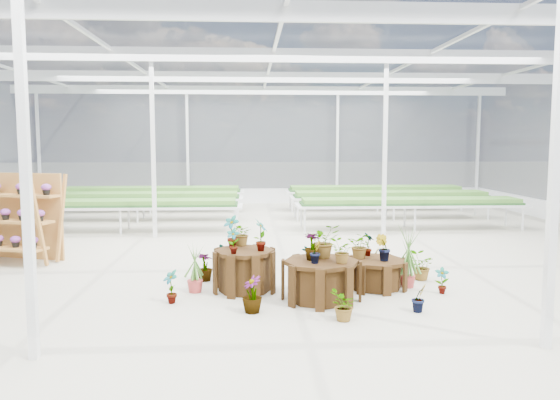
{
  "coord_description": "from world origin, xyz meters",
  "views": [
    {
      "loc": [
        -0.54,
        -10.14,
        2.45
      ],
      "look_at": [
        0.07,
        0.79,
        1.3
      ],
      "focal_mm": 35.0,
      "sensor_mm": 36.0,
      "label": 1
    }
  ],
  "objects": [
    {
      "name": "plinth_mid",
      "position": [
        0.57,
        -1.87,
        0.32
      ],
      "size": [
        1.38,
        1.38,
        0.63
      ],
      "primitive_type": "cylinder",
      "rotation": [
        0.0,
        0.0,
        -0.16
      ],
      "color": "#321D0A",
      "rests_on": "ground"
    },
    {
      "name": "shelf_rack",
      "position": [
        -5.31,
        1.16,
        0.91
      ],
      "size": [
        1.91,
        1.38,
        1.82
      ],
      "primitive_type": null,
      "rotation": [
        0.0,
        0.0,
        -0.3
      ],
      "color": "#A76F31",
      "rests_on": "ground"
    },
    {
      "name": "plinth_low",
      "position": [
        1.57,
        -1.17,
        0.24
      ],
      "size": [
        1.24,
        1.24,
        0.49
      ],
      "primitive_type": "cylinder",
      "rotation": [
        0.0,
        0.0,
        0.16
      ],
      "color": "#321D0A",
      "rests_on": "ground"
    },
    {
      "name": "plinth_tall",
      "position": [
        -0.63,
        -1.27,
        0.35
      ],
      "size": [
        1.34,
        1.34,
        0.69
      ],
      "primitive_type": "cylinder",
      "rotation": [
        0.0,
        0.0,
        -0.42
      ],
      "color": "#321D0A",
      "rests_on": "ground"
    },
    {
      "name": "ground_plane",
      "position": [
        0.0,
        0.0,
        0.0
      ],
      "size": [
        24.0,
        24.0,
        0.0
      ],
      "primitive_type": "plane",
      "color": "gray",
      "rests_on": "ground"
    },
    {
      "name": "steel_frame",
      "position": [
        0.0,
        0.0,
        2.25
      ],
      "size": [
        18.0,
        24.0,
        4.5
      ],
      "primitive_type": null,
      "color": "silver",
      "rests_on": "ground"
    },
    {
      "name": "nursery_benches",
      "position": [
        0.0,
        7.2,
        0.42
      ],
      "size": [
        16.0,
        7.0,
        0.84
      ],
      "primitive_type": null,
      "color": "silver",
      "rests_on": "ground"
    },
    {
      "name": "greenhouse_shell",
      "position": [
        0.0,
        0.0,
        2.25
      ],
      "size": [
        18.0,
        24.0,
        4.5
      ],
      "primitive_type": null,
      "color": "white",
      "rests_on": "ground"
    },
    {
      "name": "nursery_plants",
      "position": [
        0.54,
        -1.32,
        0.55
      ],
      "size": [
        4.7,
        3.22,
        1.24
      ],
      "color": "#44772D",
      "rests_on": "ground"
    }
  ]
}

